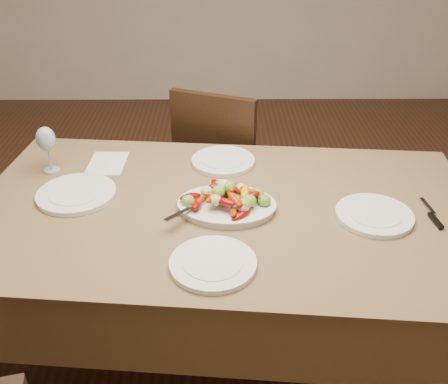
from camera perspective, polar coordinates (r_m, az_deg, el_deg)
floor at (r=2.39m, az=-2.16°, el=-15.49°), size 6.00×6.00×0.00m
dining_table at (r=2.04m, az=-0.00°, el=-10.67°), size 1.93×1.20×0.76m
chair_far at (r=2.66m, az=0.35°, el=2.74°), size 0.55×0.55×0.95m
serving_platter at (r=1.79m, az=0.31°, el=-1.71°), size 0.36×0.28×0.02m
roasted_vegetables at (r=1.76m, az=0.31°, el=-0.14°), size 0.29×0.21×0.09m
serving_spoon at (r=1.74m, az=-1.92°, el=-1.25°), size 0.26×0.22×0.03m
plate_left at (r=1.95m, az=-16.52°, el=-0.21°), size 0.29×0.29×0.02m
plate_right at (r=1.82m, az=16.79°, el=-2.57°), size 0.27×0.27×0.02m
plate_far at (r=2.10m, az=-0.10°, el=3.55°), size 0.26×0.26×0.02m
plate_near at (r=1.53m, az=-1.26°, el=-8.20°), size 0.27×0.27×0.02m
wine_glass at (r=2.12m, az=-19.51°, el=4.73°), size 0.08×0.08×0.20m
menu_card at (r=2.16m, az=-13.21°, el=3.22°), size 0.15×0.21×0.00m
table_knife at (r=1.90m, az=22.64°, el=-2.39°), size 0.04×0.20×0.01m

